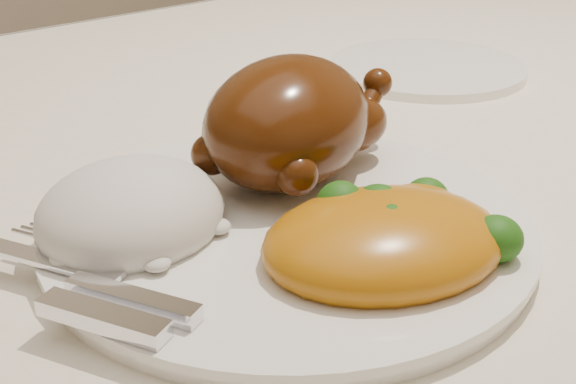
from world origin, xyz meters
TOP-DOWN VIEW (x-y plane):
  - dining_table at (0.00, 0.00)m, footprint 1.60×0.90m
  - tablecloth at (0.00, 0.00)m, footprint 1.73×1.03m
  - dinner_plate at (-0.13, -0.11)m, footprint 0.37×0.37m
  - side_plate at (0.22, 0.08)m, footprint 0.23×0.23m
  - roast_chicken at (-0.08, -0.06)m, footprint 0.19×0.15m
  - rice_mound at (-0.21, -0.06)m, footprint 0.15×0.14m
  - mac_and_cheese at (-0.11, -0.18)m, footprint 0.18×0.16m
  - cutlery at (-0.26, -0.11)m, footprint 0.08×0.18m

SIDE VIEW (x-z plane):
  - dining_table at x=0.00m, z-range 0.29..1.05m
  - tablecloth at x=0.00m, z-range 0.65..0.83m
  - side_plate at x=0.22m, z-range 0.77..0.78m
  - dinner_plate at x=-0.13m, z-range 0.77..0.78m
  - cutlery at x=-0.26m, z-range 0.78..0.79m
  - mac_and_cheese at x=-0.11m, z-range 0.77..0.82m
  - rice_mound at x=-0.21m, z-range 0.76..0.83m
  - roast_chicken at x=-0.08m, z-range 0.78..0.87m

